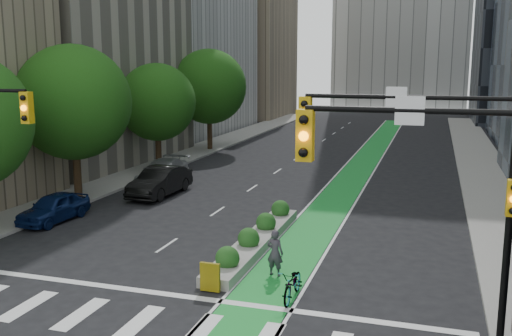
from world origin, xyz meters
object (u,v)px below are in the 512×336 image
Objects in this scene: parked_car_left_near at (54,207)px; parked_car_left_far at (163,172)px; bicycle at (293,284)px; parked_car_left_mid at (160,181)px; median_planter at (256,238)px; cyclist at (275,253)px.

parked_car_left_near is 0.76× the size of parked_car_left_far.
parked_car_left_far is at bearing 129.36° from bicycle.
parked_car_left_mid is (2.42, 6.67, 0.14)m from parked_car_left_near.
median_planter is at bearing -51.85° from parked_car_left_far.
parked_car_left_near is at bearing -8.07° from cyclist.
parked_car_left_mid reaches higher than median_planter.
cyclist is (1.68, -3.05, 0.50)m from median_planter.
parked_car_left_far is (-12.42, 15.33, 0.25)m from bicycle.
bicycle is 1.17× the size of cyclist.
parked_car_left_near is 9.72m from parked_car_left_far.
parked_car_left_mid is (-8.28, 7.42, 0.47)m from median_planter.
cyclist reaches higher than bicycle.
median_planter is 10.73m from parked_car_left_near.
parked_car_left_near is (-13.51, 5.68, 0.17)m from bicycle.
bicycle is at bearing -60.24° from median_planter.
bicycle is at bearing -45.77° from parked_car_left_mid.
cyclist is 17.57m from parked_car_left_far.
cyclist is at bearing -44.17° from parked_car_left_mid.
parked_car_left_mid is at bearing 132.31° from bicycle.
parked_car_left_near is at bearing -101.02° from parked_car_left_far.
parked_car_left_mid reaches higher than parked_car_left_far.
parked_car_left_far is (1.10, 9.66, 0.08)m from parked_car_left_near.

